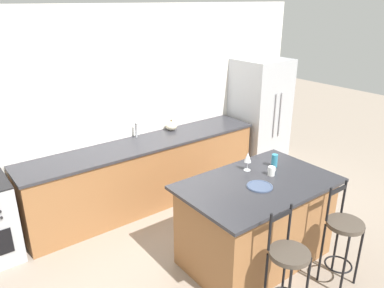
# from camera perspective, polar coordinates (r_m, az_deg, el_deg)

# --- Properties ---
(ground_plane) EXTENTS (18.00, 18.00, 0.00)m
(ground_plane) POSITION_cam_1_polar(r_m,az_deg,el_deg) (5.23, -4.61, -10.53)
(ground_plane) COLOR gray
(wall_back) EXTENTS (6.00, 0.07, 2.70)m
(wall_back) POSITION_cam_1_polar(r_m,az_deg,el_deg) (5.26, -9.29, 5.56)
(wall_back) COLOR silver
(wall_back) RESTS_ON ground_plane
(back_counter) EXTENTS (3.40, 0.70, 0.94)m
(back_counter) POSITION_cam_1_polar(r_m,az_deg,el_deg) (5.30, -7.02, -4.39)
(back_counter) COLOR #936038
(back_counter) RESTS_ON ground_plane
(sink_faucet) EXTENTS (0.02, 0.13, 0.22)m
(sink_faucet) POSITION_cam_1_polar(r_m,az_deg,el_deg) (5.23, -8.45, 2.37)
(sink_faucet) COLOR #ADAFB5
(sink_faucet) RESTS_ON back_counter
(kitchen_island) EXTENTS (1.66, 1.06, 0.95)m
(kitchen_island) POSITION_cam_1_polar(r_m,az_deg,el_deg) (4.24, 9.69, -11.48)
(kitchen_island) COLOR #936038
(kitchen_island) RESTS_ON ground_plane
(refrigerator) EXTENTS (0.79, 0.78, 1.86)m
(refrigerator) POSITION_cam_1_polar(r_m,az_deg,el_deg) (6.36, 10.16, 4.32)
(refrigerator) COLOR #ADAFB5
(refrigerator) RESTS_ON ground_plane
(bar_stool_near) EXTENTS (0.36, 0.36, 1.09)m
(bar_stool_near) POSITION_cam_1_polar(r_m,az_deg,el_deg) (3.54, 14.35, -17.34)
(bar_stool_near) COLOR black
(bar_stool_near) RESTS_ON ground_plane
(bar_stool_far) EXTENTS (0.36, 0.36, 1.09)m
(bar_stool_far) POSITION_cam_1_polar(r_m,az_deg,el_deg) (4.08, 21.98, -12.56)
(bar_stool_far) COLOR black
(bar_stool_far) RESTS_ON ground_plane
(dinner_plate) EXTENTS (0.27, 0.27, 0.02)m
(dinner_plate) POSITION_cam_1_polar(r_m,az_deg,el_deg) (3.91, 10.28, -6.34)
(dinner_plate) COLOR #425170
(dinner_plate) RESTS_ON kitchen_island
(wine_glass) EXTENTS (0.08, 0.08, 0.22)m
(wine_glass) POSITION_cam_1_polar(r_m,az_deg,el_deg) (4.19, 8.50, -2.05)
(wine_glass) COLOR white
(wine_glass) RESTS_ON kitchen_island
(coffee_mug) EXTENTS (0.11, 0.08, 0.10)m
(coffee_mug) POSITION_cam_1_polar(r_m,az_deg,el_deg) (4.16, 12.03, -4.04)
(coffee_mug) COLOR white
(coffee_mug) RESTS_ON kitchen_island
(tumbler_cup) EXTENTS (0.07, 0.07, 0.15)m
(tumbler_cup) POSITION_cam_1_polar(r_m,az_deg,el_deg) (4.37, 12.46, -2.48)
(tumbler_cup) COLOR teal
(tumbler_cup) RESTS_ON kitchen_island
(pumpkin_decoration) EXTENTS (0.17, 0.17, 0.16)m
(pumpkin_decoration) POSITION_cam_1_polar(r_m,az_deg,el_deg) (5.51, -3.17, 2.80)
(pumpkin_decoration) COLOR beige
(pumpkin_decoration) RESTS_ON back_counter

